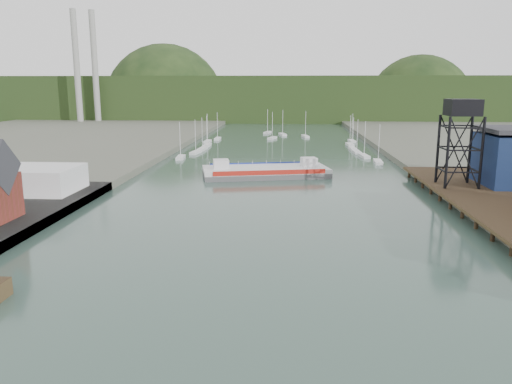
# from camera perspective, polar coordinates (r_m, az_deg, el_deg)

# --- Properties ---
(ground) EXTENTS (600.00, 600.00, 0.00)m
(ground) POSITION_cam_1_polar(r_m,az_deg,el_deg) (41.76, -1.59, -17.32)
(ground) COLOR #2E4740
(ground) RESTS_ON ground
(east_pier) EXTENTS (14.00, 70.00, 2.45)m
(east_pier) POSITION_cam_1_polar(r_m,az_deg,el_deg) (89.80, 25.62, -1.11)
(east_pier) COLOR black
(east_pier) RESTS_ON ground
(white_shed) EXTENTS (18.00, 12.00, 4.50)m
(white_shed) POSITION_cam_1_polar(r_m,az_deg,el_deg) (99.86, -24.67, 1.34)
(white_shed) COLOR silver
(white_shed) RESTS_ON west_quay
(lift_tower) EXTENTS (6.50, 6.50, 16.00)m
(lift_tower) POSITION_cam_1_polar(r_m,az_deg,el_deg) (99.47, 22.52, 8.35)
(lift_tower) COLOR black
(lift_tower) RESTS_ON east_pier
(marina_sailboats) EXTENTS (57.71, 92.65, 0.90)m
(marina_sailboats) POSITION_cam_1_polar(r_m,az_deg,el_deg) (175.89, 2.69, 5.44)
(marina_sailboats) COLOR silver
(marina_sailboats) RESTS_ON ground
(smokestacks) EXTENTS (11.20, 8.20, 60.00)m
(smokestacks) POSITION_cam_1_polar(r_m,az_deg,el_deg) (290.35, -18.86, 13.28)
(smokestacks) COLOR gray
(smokestacks) RESTS_ON ground
(distant_hills) EXTENTS (500.00, 120.00, 80.00)m
(distant_hills) POSITION_cam_1_polar(r_m,az_deg,el_deg) (337.82, 2.59, 10.30)
(distant_hills) COLOR black
(distant_hills) RESTS_ON ground
(chain_ferry) EXTENTS (30.36, 17.29, 4.11)m
(chain_ferry) POSITION_cam_1_polar(r_m,az_deg,el_deg) (115.42, 1.09, 2.40)
(chain_ferry) COLOR #515153
(chain_ferry) RESTS_ON ground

